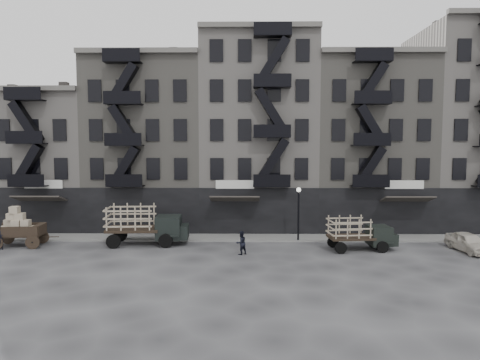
{
  "coord_description": "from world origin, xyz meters",
  "views": [
    {
      "loc": [
        -1.18,
        -30.41,
        7.61
      ],
      "look_at": [
        -1.57,
        4.0,
        4.74
      ],
      "focal_mm": 32.0,
      "sensor_mm": 36.0,
      "label": 1
    }
  ],
  "objects_px": {
    "stake_truck_west": "(145,222)",
    "pedestrian_mid": "(241,243)",
    "stake_truck_east": "(360,231)",
    "wagon": "(18,224)",
    "car_east": "(469,242)"
  },
  "relations": [
    {
      "from": "wagon",
      "to": "pedestrian_mid",
      "type": "xyz_separation_m",
      "value": [
        16.67,
        -2.15,
        -0.92
      ]
    },
    {
      "from": "wagon",
      "to": "stake_truck_east",
      "type": "distance_m",
      "value": 25.23
    },
    {
      "from": "wagon",
      "to": "pedestrian_mid",
      "type": "relative_size",
      "value": 2.28
    },
    {
      "from": "stake_truck_west",
      "to": "pedestrian_mid",
      "type": "bearing_deg",
      "value": -24.96
    },
    {
      "from": "car_east",
      "to": "pedestrian_mid",
      "type": "relative_size",
      "value": 2.43
    },
    {
      "from": "stake_truck_east",
      "to": "pedestrian_mid",
      "type": "bearing_deg",
      "value": -176.68
    },
    {
      "from": "stake_truck_west",
      "to": "pedestrian_mid",
      "type": "height_order",
      "value": "stake_truck_west"
    },
    {
      "from": "stake_truck_west",
      "to": "pedestrian_mid",
      "type": "distance_m",
      "value": 7.94
    },
    {
      "from": "stake_truck_east",
      "to": "car_east",
      "type": "relative_size",
      "value": 1.25
    },
    {
      "from": "wagon",
      "to": "stake_truck_west",
      "type": "bearing_deg",
      "value": -0.16
    },
    {
      "from": "stake_truck_west",
      "to": "car_east",
      "type": "bearing_deg",
      "value": -8.1
    },
    {
      "from": "wagon",
      "to": "car_east",
      "type": "xyz_separation_m",
      "value": [
        32.85,
        -1.15,
        -1.06
      ]
    },
    {
      "from": "stake_truck_east",
      "to": "car_east",
      "type": "distance_m",
      "value": 7.68
    },
    {
      "from": "wagon",
      "to": "car_east",
      "type": "bearing_deg",
      "value": -6.67
    },
    {
      "from": "stake_truck_east",
      "to": "pedestrian_mid",
      "type": "height_order",
      "value": "stake_truck_east"
    }
  ]
}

